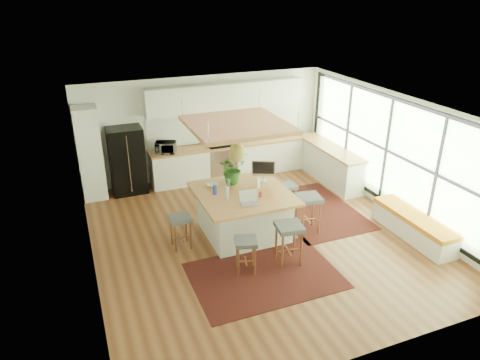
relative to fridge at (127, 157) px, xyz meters
name	(u,v)px	position (x,y,z in m)	size (l,w,h in m)	color
floor	(258,236)	(2.11, -3.18, -0.93)	(7.00, 7.00, 0.00)	#5D311A
ceiling	(260,109)	(2.11, -3.18, 1.78)	(7.00, 7.00, 0.00)	white
wall_back	(205,127)	(2.11, 0.32, 0.42)	(6.50, 6.50, 0.00)	white
wall_front	(370,277)	(2.11, -6.68, 0.42)	(6.50, 6.50, 0.00)	white
wall_left	(85,204)	(-1.14, -3.18, 0.42)	(7.00, 7.00, 0.00)	white
wall_right	(394,155)	(5.36, -3.18, 0.42)	(7.00, 7.00, 0.00)	white
window_wall	(393,153)	(5.33, -3.18, 0.47)	(0.10, 6.20, 2.60)	black
pantry	(90,154)	(-0.84, 0.00, 0.20)	(0.55, 0.60, 2.25)	silver
back_counter_base	(229,161)	(2.66, 0.00, -0.49)	(4.20, 0.60, 0.88)	silver
back_counter_top	(229,145)	(2.66, 0.00, -0.03)	(4.24, 0.64, 0.05)	#A5693A
backsplash	(225,125)	(2.66, 0.30, 0.43)	(4.20, 0.02, 0.80)	white
upper_cabinets	(227,97)	(2.66, 0.14, 1.22)	(4.20, 0.34, 0.70)	silver
range	(220,160)	(2.41, 0.00, -0.43)	(0.76, 0.62, 1.00)	#A5A5AA
right_counter_base	(329,164)	(5.04, -1.18, -0.49)	(0.60, 2.50, 0.88)	silver
right_counter_top	(330,147)	(5.04, -1.18, -0.03)	(0.64, 2.54, 0.05)	#A5693A
window_bench	(413,226)	(5.06, -4.38, -0.68)	(0.52, 2.00, 0.50)	silver
ceiling_panel	(237,138)	(1.81, -2.78, 1.12)	(1.86, 1.86, 0.80)	#A5693A
rug_near	(265,275)	(1.68, -4.47, -0.92)	(2.60, 1.80, 0.01)	black
rug_right	(314,210)	(3.78, -2.61, -0.92)	(1.80, 2.60, 0.01)	black
fridge	(127,157)	(0.00, 0.00, 0.00)	(0.83, 0.65, 1.67)	black
island	(243,213)	(1.89, -2.92, -0.46)	(1.85, 1.85, 0.93)	#A5693A
stool_near_left	(246,254)	(1.42, -4.21, -0.57)	(0.39, 0.39, 0.66)	#464A4E
stool_near_right	(288,245)	(2.26, -4.23, -0.57)	(0.47, 0.47, 0.80)	#464A4E
stool_right_front	(308,215)	(3.18, -3.34, -0.57)	(0.47, 0.47, 0.80)	#464A4E
stool_right_back	(287,195)	(3.22, -2.33, -0.57)	(0.37, 0.37, 0.63)	#464A4E
stool_left_side	(181,231)	(0.54, -2.99, -0.57)	(0.40, 0.40, 0.68)	#464A4E
laptop	(250,199)	(1.81, -3.46, 0.12)	(0.35, 0.38, 0.27)	#A5A5AA
monitor	(263,170)	(2.50, -2.55, 0.26)	(0.50, 0.18, 0.47)	#A5A5AA
microwave	(166,146)	(0.97, -0.05, 0.17)	(0.51, 0.28, 0.34)	#A5A5AA
island_plant	(232,171)	(1.86, -2.37, 0.26)	(0.58, 0.64, 0.50)	#1E4C19
island_bowl	(212,185)	(1.40, -2.40, 0.03)	(0.23, 0.23, 0.06)	white
island_bottle_0	(216,190)	(1.34, -2.82, 0.10)	(0.07, 0.07, 0.19)	#2E43BB
island_bottle_1	(227,194)	(1.49, -3.07, 0.10)	(0.07, 0.07, 0.19)	silver
island_bottle_2	(260,192)	(2.14, -3.22, 0.10)	(0.07, 0.07, 0.19)	#9A3533
island_bottle_3	(258,184)	(2.24, -2.87, 0.10)	(0.07, 0.07, 0.19)	white
island_bottle_4	(229,185)	(1.69, -2.67, 0.10)	(0.07, 0.07, 0.19)	#497B5B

